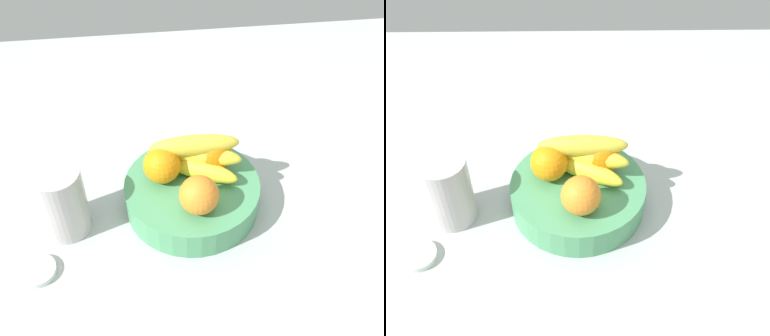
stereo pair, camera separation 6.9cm
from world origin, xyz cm
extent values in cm
cube|color=#B1B9B6|center=(0.00, 0.00, -1.50)|extent=(180.00, 140.00, 3.00)
cylinder|color=#4D9B66|center=(-0.97, -2.62, 2.97)|extent=(26.09, 26.09, 5.95)
sphere|color=orange|center=(-0.56, -9.11, 9.53)|extent=(7.16, 7.16, 7.16)
sphere|color=orange|center=(3.67, 1.25, 9.53)|extent=(7.16, 7.16, 7.16)
sphere|color=orange|center=(-6.39, -0.61, 9.53)|extent=(7.16, 7.16, 7.16)
ellipsoid|color=yellow|center=(0.05, -0.52, 7.95)|extent=(16.65, 12.15, 4.00)
ellipsoid|color=yellow|center=(0.53, 0.88, 10.15)|extent=(17.39, 9.20, 4.00)
ellipsoid|color=yellow|center=(0.26, 0.95, 12.35)|extent=(17.03, 4.14, 4.00)
cylinder|color=#BDB5B5|center=(-24.97, -5.29, 7.14)|extent=(8.79, 8.79, 14.28)
cylinder|color=silver|center=(-29.75, -15.06, 0.58)|extent=(6.61, 6.61, 1.15)
camera|label=1|loc=(-8.70, -61.99, 67.92)|focal=42.19mm
camera|label=2|loc=(-1.86, -62.48, 67.92)|focal=42.19mm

